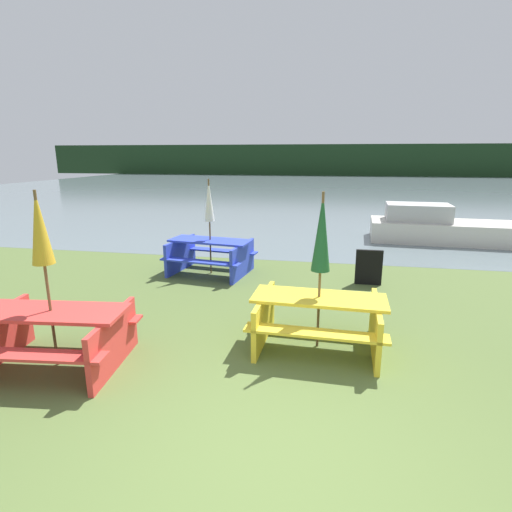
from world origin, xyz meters
The scene contains 11 objects.
ground_plane centered at (0.00, 0.00, 0.00)m, with size 60.00×60.00×0.00m, color #516633.
water centered at (0.00, 32.09, 0.00)m, with size 60.00×50.00×0.00m.
far_treeline centered at (0.00, 52.09, 2.00)m, with size 80.00×1.60×4.00m.
picnic_table_red centered at (-3.01, 1.27, 0.47)m, with size 2.00×1.58×0.76m.
picnic_table_yellow centered at (0.33, 2.44, 0.46)m, with size 1.90×1.44×0.76m.
picnic_table_blue centered at (-2.26, 5.68, 0.48)m, with size 2.03×1.62×0.80m.
umbrella_white centered at (-2.26, 5.68, 1.66)m, with size 0.22×0.22×2.17m.
umbrella_gold centered at (-3.01, 1.27, 1.80)m, with size 0.26×0.26×2.29m.
umbrella_darkgreen centered at (0.33, 2.44, 1.66)m, with size 0.26×0.26×2.22m.
boat centered at (3.77, 10.43, 0.44)m, with size 4.46×1.97×1.17m.
signboard centered at (1.27, 5.51, 0.38)m, with size 0.55×0.08×0.75m.
Camera 1 is at (0.44, -2.91, 2.69)m, focal length 28.00 mm.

